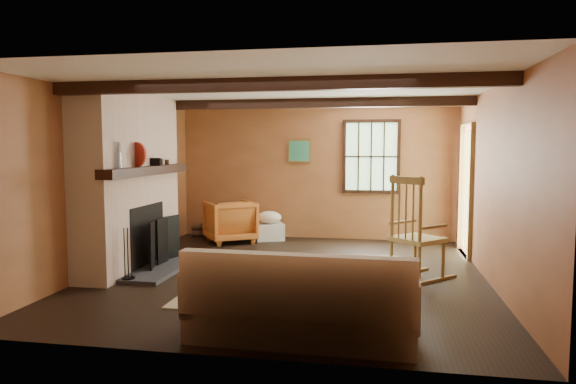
% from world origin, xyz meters
% --- Properties ---
extents(ground, '(5.50, 5.50, 0.00)m').
position_xyz_m(ground, '(0.00, 0.00, 0.00)').
color(ground, black).
rests_on(ground, ground).
extents(room_envelope, '(5.02, 5.52, 2.44)m').
position_xyz_m(room_envelope, '(0.22, 0.26, 1.63)').
color(room_envelope, '#A15D39').
rests_on(room_envelope, ground).
extents(fireplace, '(1.02, 2.30, 2.40)m').
position_xyz_m(fireplace, '(-2.23, -0.00, 1.10)').
color(fireplace, '#A65E40').
rests_on(fireplace, ground).
extents(rug, '(2.50, 3.00, 0.01)m').
position_xyz_m(rug, '(0.20, -0.20, 0.00)').
color(rug, tan).
rests_on(rug, ground).
extents(rocking_chair, '(1.03, 1.03, 1.33)m').
position_xyz_m(rocking_chair, '(1.61, -0.01, 0.56)').
color(rocking_chair, tan).
rests_on(rocking_chair, ground).
extents(sofa, '(2.01, 0.93, 0.80)m').
position_xyz_m(sofa, '(0.50, -2.22, 0.29)').
color(sofa, beige).
rests_on(sofa, ground).
extents(firewood_pile, '(0.67, 0.12, 0.24)m').
position_xyz_m(firewood_pile, '(-1.95, 2.47, 0.12)').
color(firewood_pile, brown).
rests_on(firewood_pile, ground).
extents(laundry_basket, '(0.61, 0.55, 0.30)m').
position_xyz_m(laundry_basket, '(-0.79, 2.37, 0.15)').
color(laundry_basket, silver).
rests_on(laundry_basket, ground).
extents(basket_pillow, '(0.48, 0.41, 0.22)m').
position_xyz_m(basket_pillow, '(-0.79, 2.37, 0.41)').
color(basket_pillow, beige).
rests_on(basket_pillow, laundry_basket).
extents(armchair, '(1.11, 1.12, 0.74)m').
position_xyz_m(armchair, '(-1.43, 2.05, 0.37)').
color(armchair, '#BF6026').
rests_on(armchair, ground).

